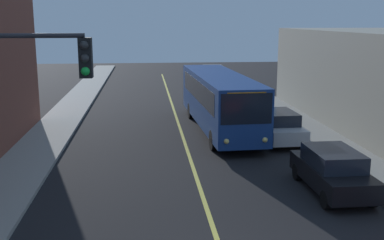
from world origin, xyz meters
The scene contains 7 objects.
sidewalk_left centered at (-7.25, 10.00, 0.07)m, with size 2.50×90.00×0.15m, color gray.
sidewalk_right centered at (7.25, 10.00, 0.07)m, with size 2.50×90.00×0.15m, color gray.
lane_stripe_center centered at (0.00, 15.00, 0.01)m, with size 0.16×60.00×0.01m, color #D8CC4C.
city_bus centered at (2.20, 16.16, 1.82)m, with size 3.12×12.24×3.20m.
parked_car_black centered at (4.77, 5.80, 0.84)m, with size 1.85×4.42×1.62m.
parked_car_silver centered at (4.82, 13.19, 0.84)m, with size 1.92×4.45×1.62m.
traffic_signal_left_corner centered at (-5.41, 1.96, 4.30)m, with size 3.75×0.48×6.00m.
Camera 1 is at (-1.98, -10.17, 6.24)m, focal length 44.40 mm.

